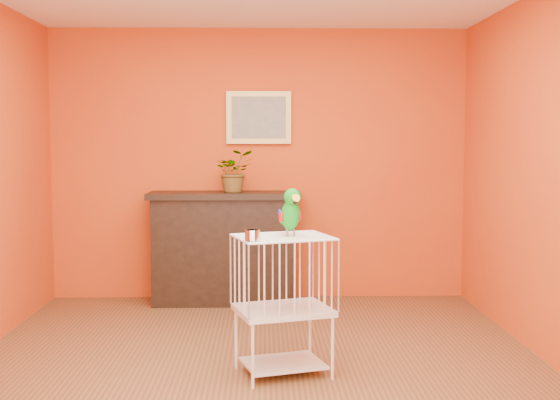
{
  "coord_description": "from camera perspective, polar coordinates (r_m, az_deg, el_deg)",
  "views": [
    {
      "loc": [
        0.04,
        -4.54,
        1.53
      ],
      "look_at": [
        0.15,
        -0.02,
        1.15
      ],
      "focal_mm": 45.0,
      "sensor_mm": 36.0,
      "label": 1
    }
  ],
  "objects": [
    {
      "name": "room_shell",
      "position": [
        4.54,
        -1.92,
        5.53
      ],
      "size": [
        4.5,
        4.5,
        4.5
      ],
      "color": "#C84912",
      "rests_on": "ground"
    },
    {
      "name": "feed_cup",
      "position": [
        4.32,
        -2.26,
        -2.87
      ],
      "size": [
        0.09,
        0.09,
        0.07
      ],
      "primitive_type": "cylinder",
      "color": "silver",
      "rests_on": "birdcage"
    },
    {
      "name": "birdcage",
      "position": [
        4.62,
        0.26,
        -8.37
      ],
      "size": [
        0.7,
        0.6,
        0.91
      ],
      "rotation": [
        0.0,
        0.0,
        0.29
      ],
      "color": "white",
      "rests_on": "ground"
    },
    {
      "name": "parrot",
      "position": [
        4.54,
        0.87,
        -0.95
      ],
      "size": [
        0.17,
        0.28,
        0.31
      ],
      "rotation": [
        0.0,
        0.0,
        0.28
      ],
      "color": "#59544C",
      "rests_on": "birdcage"
    },
    {
      "name": "ground",
      "position": [
        4.79,
        -1.87,
        -13.77
      ],
      "size": [
        4.5,
        4.5,
        0.0
      ],
      "primitive_type": "plane",
      "color": "brown",
      "rests_on": "ground"
    },
    {
      "name": "console_cabinet",
      "position": [
        6.63,
        -4.53,
        -3.87
      ],
      "size": [
        1.41,
        0.51,
        1.05
      ],
      "color": "black",
      "rests_on": "ground"
    },
    {
      "name": "potted_plant",
      "position": [
        6.54,
        -3.74,
        1.96
      ],
      "size": [
        0.43,
        0.46,
        0.31
      ],
      "primitive_type": "imported",
      "rotation": [
        0.0,
        0.0,
        0.23
      ],
      "color": "#26722D",
      "rests_on": "console_cabinet"
    },
    {
      "name": "framed_picture",
      "position": [
        6.76,
        -1.74,
        6.71
      ],
      "size": [
        0.62,
        0.04,
        0.5
      ],
      "color": "#B58D40",
      "rests_on": "room_shell"
    }
  ]
}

